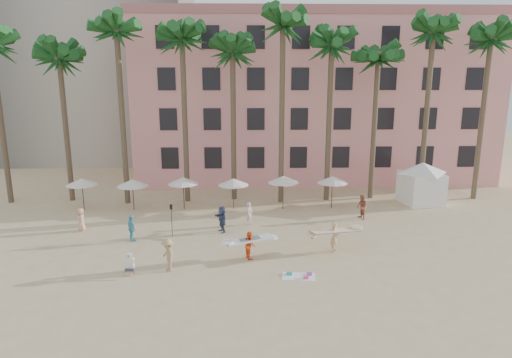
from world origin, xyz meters
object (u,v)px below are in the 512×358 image
object	(u,v)px
pink_hotel	(310,99)
carrier_white	(250,244)
cabana	(422,179)
carrier_yellow	(335,235)

from	to	relation	value
pink_hotel	carrier_white	distance (m)	25.54
pink_hotel	cabana	xyz separation A→B (m)	(7.72, -12.35, -5.93)
carrier_white	carrier_yellow	bearing A→B (deg)	8.91
cabana	carrier_white	bearing A→B (deg)	-142.47
cabana	carrier_white	size ratio (longest dim) A/B	1.81
pink_hotel	carrier_white	size ratio (longest dim) A/B	12.34
pink_hotel	cabana	distance (m)	15.73
pink_hotel	carrier_yellow	size ratio (longest dim) A/B	10.51
pink_hotel	cabana	bearing A→B (deg)	-57.99
cabana	carrier_white	xyz separation A→B (m)	(-14.58, -11.20, -1.18)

